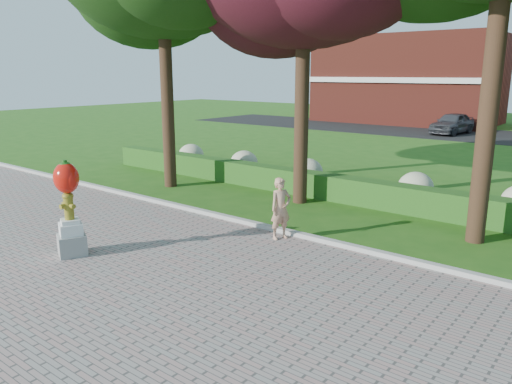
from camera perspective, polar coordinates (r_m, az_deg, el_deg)
ground at (r=10.41m, az=-4.30°, el=-9.45°), size 100.00×100.00×0.00m
walkway at (r=8.26m, az=-24.41°, el=-17.03°), size 40.00×14.00×0.04m
curb at (r=12.60m, az=5.03°, el=-4.96°), size 40.00×0.18×0.15m
lawn_hedge at (r=15.88m, az=13.08°, el=-0.16°), size 24.00×0.70×0.80m
hydrangea_row at (r=16.52m, az=16.40°, el=0.70°), size 20.10×1.10×0.99m
building_left at (r=44.21m, az=16.95°, el=12.20°), size 14.00×8.00×7.00m
hydrant_sculpture at (r=11.78m, az=-20.63°, el=-1.45°), size 0.78×0.78×2.17m
woman at (r=12.24m, az=2.85°, el=-1.89°), size 0.55×0.66×1.54m
parked_car at (r=36.40m, az=21.50°, el=7.33°), size 2.13×4.37×1.44m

